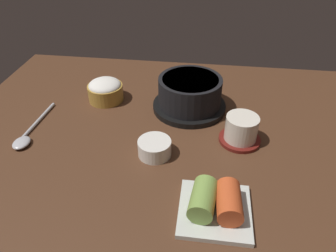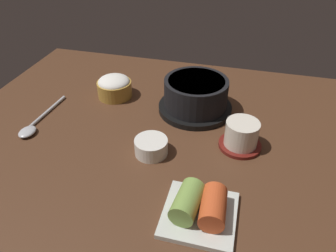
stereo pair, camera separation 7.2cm
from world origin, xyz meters
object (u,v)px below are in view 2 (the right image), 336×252
rice_bowl (114,86)px  banchan_cup_center (153,146)px  stone_pot (196,96)px  spoon (34,125)px  tea_cup_with_saucer (241,135)px  kimchi_plate (200,208)px

rice_bowl → banchan_cup_center: 26.65cm
stone_pot → banchan_cup_center: 19.98cm
stone_pot → rice_bowl: size_ratio=2.02×
stone_pot → spoon: 39.79cm
tea_cup_with_saucer → banchan_cup_center: tea_cup_with_saucer is taller
banchan_cup_center → kimchi_plate: bearing=-48.0°
banchan_cup_center → stone_pot: bearing=74.0°
tea_cup_with_saucer → kimchi_plate: size_ratio=0.75×
rice_bowl → tea_cup_with_saucer: (34.86, -13.37, 0.09)cm
rice_bowl → kimchi_plate: 45.35cm
stone_pot → kimchi_plate: 33.79cm
rice_bowl → spoon: bearing=-125.3°
banchan_cup_center → kimchi_plate: kimchi_plate is taller
banchan_cup_center → spoon: 30.29cm
banchan_cup_center → spoon: bearing=176.5°
stone_pot → tea_cup_with_saucer: bearing=-44.3°
rice_bowl → tea_cup_with_saucer: size_ratio=1.00×
tea_cup_with_saucer → stone_pot: bearing=135.7°
stone_pot → spoon: (-35.68, -17.21, -3.66)cm
tea_cup_with_saucer → kimchi_plate: (-5.26, -20.98, -0.88)cm
tea_cup_with_saucer → banchan_cup_center: (-17.79, -7.07, -1.21)cm
stone_pot → rice_bowl: (-22.55, 1.37, -1.27)cm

